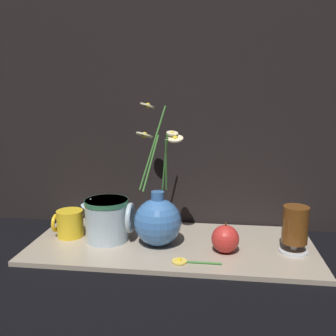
% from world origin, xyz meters
% --- Properties ---
extents(ground_plane, '(6.00, 6.00, 0.00)m').
position_xyz_m(ground_plane, '(0.00, 0.00, 0.00)').
color(ground_plane, black).
extents(shelf, '(0.75, 0.33, 0.01)m').
position_xyz_m(shelf, '(0.00, 0.00, 0.01)').
color(shelf, tan).
rests_on(shelf, ground_plane).
extents(backdrop_wall, '(1.25, 0.02, 1.10)m').
position_xyz_m(backdrop_wall, '(0.00, 0.18, 0.55)').
color(backdrop_wall, black).
rests_on(backdrop_wall, ground_plane).
extents(vase_with_flowers, '(0.14, 0.15, 0.37)m').
position_xyz_m(vase_with_flowers, '(-0.04, -0.01, 0.08)').
color(vase_with_flowers, '#3F72B7').
rests_on(vase_with_flowers, shelf).
extents(yellow_mug, '(0.08, 0.07, 0.07)m').
position_xyz_m(yellow_mug, '(-0.29, 0.01, 0.05)').
color(yellow_mug, yellow).
rests_on(yellow_mug, shelf).
extents(ceramic_pitcher, '(0.14, 0.12, 0.12)m').
position_xyz_m(ceramic_pitcher, '(-0.18, 0.00, 0.07)').
color(ceramic_pitcher, silver).
rests_on(ceramic_pitcher, shelf).
extents(tea_glass, '(0.07, 0.07, 0.12)m').
position_xyz_m(tea_glass, '(0.31, -0.02, 0.08)').
color(tea_glass, silver).
rests_on(tea_glass, shelf).
extents(orange_fruit, '(0.07, 0.07, 0.08)m').
position_xyz_m(orange_fruit, '(0.14, -0.04, 0.05)').
color(orange_fruit, red).
rests_on(orange_fruit, shelf).
extents(loose_daisy, '(0.12, 0.04, 0.01)m').
position_xyz_m(loose_daisy, '(0.04, -0.12, 0.02)').
color(loose_daisy, '#3D7A33').
rests_on(loose_daisy, shelf).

